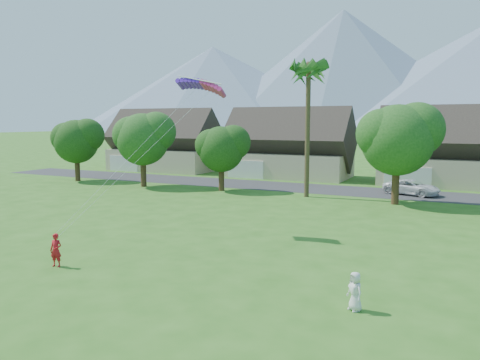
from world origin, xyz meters
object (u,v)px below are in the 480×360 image
Objects in this scene: parafoil_kite at (202,84)px; kite_flyer at (56,250)px; parked_car at (412,187)px; watcher at (355,291)px.

kite_flyer is at bearing -110.32° from parafoil_kite.
parafoil_kite is (-10.68, -21.34, 8.60)m from parked_car.
parked_car is at bearing 53.74° from kite_flyer.
watcher is 16.98m from parafoil_kite.
watcher is at bearing -42.77° from parafoil_kite.
watcher is 0.46× the size of parafoil_kite.
parafoil_kite reaches higher than watcher.
watcher is (14.24, 0.94, -0.08)m from kite_flyer.
kite_flyer is 13.22m from parafoil_kite.
parafoil_kite is at bearing 62.07° from kite_flyer.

